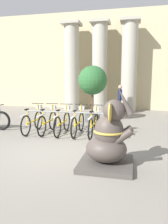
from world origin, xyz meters
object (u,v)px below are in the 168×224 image
bicycle_5 (110,124)px  person_pedestrian (120,97)px  bicycle_1 (48,121)px  bicycle_3 (78,123)px  potted_tree (93,83)px  bicycle_4 (94,124)px  elephant_statue (109,140)px  bicycle_0 (33,121)px  bicycle_2 (63,122)px

bicycle_5 → person_pedestrian: person_pedestrian is taller
bicycle_1 → bicycle_5: size_ratio=1.00×
bicycle_3 → potted_tree: bearing=88.5°
bicycle_4 → elephant_statue: (0.78, -2.47, 0.18)m
bicycle_0 → potted_tree: 3.20m
bicycle_1 → bicycle_3: 1.11m
elephant_statue → potted_tree: (-1.28, 4.84, 1.13)m
bicycle_3 → bicycle_5: size_ratio=1.00×
bicycle_4 → potted_tree: (-0.49, 2.37, 1.31)m
bicycle_5 → bicycle_1: bearing=179.7°
bicycle_3 → elephant_statue: (1.34, -2.52, 0.18)m
bicycle_1 → person_pedestrian: size_ratio=1.09×
bicycle_0 → bicycle_5: size_ratio=1.00×
elephant_statue → potted_tree: size_ratio=0.71×
bicycle_3 → potted_tree: potted_tree is taller
bicycle_1 → bicycle_4: 1.66m
bicycle_4 → person_pedestrian: person_pedestrian is taller
bicycle_1 → bicycle_4: (1.66, -0.05, 0.00)m
bicycle_3 → bicycle_5: bearing=-0.5°
bicycle_2 → elephant_statue: 3.14m
bicycle_1 → bicycle_3: (1.11, -0.00, 0.00)m
bicycle_2 → bicycle_4: size_ratio=1.00×
bicycle_2 → bicycle_4: bearing=-1.7°
bicycle_0 → bicycle_1: 0.55m
bicycle_4 → potted_tree: potted_tree is taller
bicycle_0 → bicycle_2: size_ratio=1.00×
bicycle_3 → bicycle_5: (1.11, -0.01, 0.00)m
person_pedestrian → potted_tree: size_ratio=0.64×
bicycle_5 → potted_tree: size_ratio=0.70×
elephant_statue → person_pedestrian: bearing=91.8°
bicycle_2 → bicycle_3: (0.55, 0.02, 0.00)m
bicycle_5 → bicycle_4: bearing=-175.4°
bicycle_0 → potted_tree: bearing=54.0°
bicycle_4 → potted_tree: 2.75m
bicycle_0 → person_pedestrian: bearing=59.1°
bicycle_2 → bicycle_5: same height
bicycle_3 → bicycle_1: bearing=179.9°
person_pedestrian → bicycle_0: bearing=-120.9°
elephant_statue → potted_tree: 5.13m
bicycle_2 → bicycle_1: bearing=177.7°
bicycle_1 → potted_tree: (1.17, 2.31, 1.31)m
bicycle_0 → elephant_statue: (2.99, -2.48, 0.18)m
bicycle_0 → bicycle_5: (2.76, 0.04, 0.00)m
bicycle_1 → elephant_statue: size_ratio=0.99×
bicycle_0 → bicycle_4: 2.21m
person_pedestrian → elephant_statue: bearing=-88.2°
bicycle_3 → elephant_statue: bearing=-62.1°
bicycle_4 → bicycle_5: bearing=4.6°
bicycle_2 → potted_tree: potted_tree is taller
bicycle_3 → elephant_statue: elephant_statue is taller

